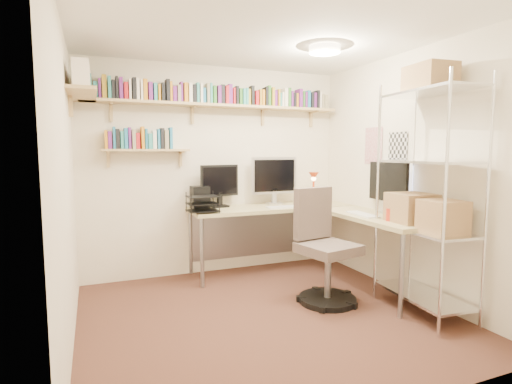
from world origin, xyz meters
The scene contains 6 objects.
ground centered at (0.00, 0.00, 0.00)m, with size 3.20×3.20×0.00m, color #46281E.
room_shell centered at (0.00, 0.00, 1.55)m, with size 3.24×3.04×2.52m.
wall_shelves centered at (-0.43, 1.30, 2.03)m, with size 3.12×1.09×0.80m.
corner_desk centered at (0.70, 0.94, 0.81)m, with size 2.18×2.12×1.41m.
office_chair centered at (0.67, 0.11, 0.47)m, with size 0.60×0.60×1.12m.
wire_rack centered at (1.36, -0.48, 1.22)m, with size 0.53×0.95×2.25m.
Camera 1 is at (-1.41, -3.21, 1.49)m, focal length 28.00 mm.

